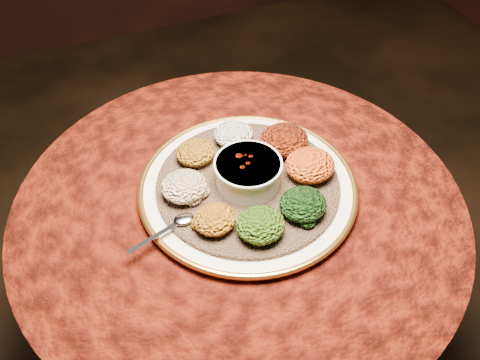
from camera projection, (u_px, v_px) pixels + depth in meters
name	position (u px, v px, depth m)	size (l,w,h in m)	color
table	(239.00, 253.00, 1.26)	(0.96, 0.96, 0.73)	black
platter	(248.00, 188.00, 1.14)	(0.56, 0.56, 0.02)	white
injera	(248.00, 184.00, 1.14)	(0.39, 0.39, 0.01)	brown
stew_bowl	(248.00, 171.00, 1.11)	(0.14, 0.14, 0.06)	silver
spoon	(179.00, 222.00, 1.05)	(0.15, 0.06, 0.01)	silver
portion_ayib	(233.00, 134.00, 1.21)	(0.09, 0.08, 0.04)	silver
portion_kitfo	(284.00, 140.00, 1.19)	(0.11, 0.10, 0.05)	black
portion_tikil	(310.00, 165.00, 1.13)	(0.11, 0.10, 0.05)	#B77C0F
portion_gomen	(303.00, 204.00, 1.06)	(0.10, 0.09, 0.05)	black
portion_mixveg	(260.00, 225.00, 1.02)	(0.10, 0.09, 0.05)	maroon
portion_kik	(215.00, 220.00, 1.04)	(0.08, 0.08, 0.04)	#A85F0E
portion_timatim	(184.00, 186.00, 1.09)	(0.10, 0.09, 0.05)	maroon
portion_shiro	(195.00, 152.00, 1.17)	(0.09, 0.08, 0.04)	#976412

